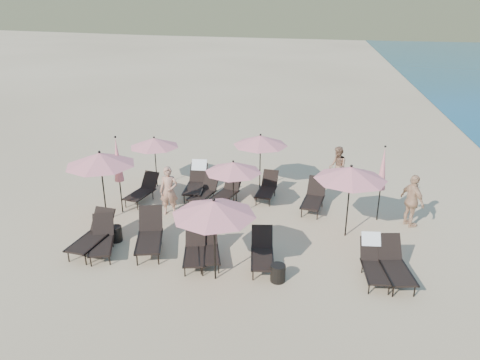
% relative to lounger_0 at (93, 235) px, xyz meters
% --- Properties ---
extents(ground, '(800.00, 800.00, 0.00)m').
position_rel_lounger_0_xyz_m(ground, '(4.34, -0.11, -0.48)').
color(ground, '#D6BA8C').
rests_on(ground, ground).
extents(lounger_0, '(0.92, 1.85, 1.02)m').
position_rel_lounger_0_xyz_m(lounger_0, '(0.00, 0.00, 0.00)').
color(lounger_0, black).
rests_on(lounger_0, ground).
extents(lounger_1, '(1.09, 1.73, 0.93)m').
position_rel_lounger_0_xyz_m(lounger_1, '(0.33, -0.12, -0.04)').
color(lounger_1, black).
rests_on(lounger_1, ground).
extents(lounger_2, '(0.85, 1.59, 0.87)m').
position_rel_lounger_0_xyz_m(lounger_2, '(3.11, -0.25, -0.07)').
color(lounger_2, black).
rests_on(lounger_2, ground).
extents(lounger_3, '(0.94, 1.59, 0.86)m').
position_rel_lounger_0_xyz_m(lounger_3, '(3.46, -0.10, -0.08)').
color(lounger_3, black).
rests_on(lounger_3, ground).
extents(lounger_4, '(0.79, 1.65, 0.91)m').
position_rel_lounger_0_xyz_m(lounger_4, '(4.98, -0.13, -0.05)').
color(lounger_4, black).
rests_on(lounger_4, ground).
extents(lounger_5, '(0.92, 1.78, 0.97)m').
position_rel_lounger_0_xyz_m(lounger_5, '(8.47, -0.26, -0.02)').
color(lounger_5, black).
rests_on(lounger_5, ground).
extents(lounger_6, '(0.96, 1.68, 0.91)m').
position_rel_lounger_0_xyz_m(lounger_6, '(0.23, 3.58, -0.05)').
color(lounger_6, black).
rests_on(lounger_6, ground).
extents(lounger_7, '(0.75, 1.85, 1.13)m').
position_rel_lounger_0_xyz_m(lounger_7, '(1.99, 4.51, 0.06)').
color(lounger_7, black).
rests_on(lounger_7, ground).
extents(lounger_8, '(0.98, 1.62, 0.87)m').
position_rel_lounger_0_xyz_m(lounger_8, '(2.44, 3.86, -0.07)').
color(lounger_8, black).
rests_on(lounger_8, ground).
extents(lounger_9, '(1.07, 1.73, 0.93)m').
position_rel_lounger_0_xyz_m(lounger_9, '(3.26, 3.92, -0.04)').
color(lounger_9, black).
rests_on(lounger_9, ground).
extents(lounger_10, '(0.76, 1.59, 0.88)m').
position_rel_lounger_0_xyz_m(lounger_10, '(4.65, 4.52, -0.06)').
color(lounger_10, black).
rests_on(lounger_10, ground).
extents(lounger_11, '(0.91, 1.78, 0.97)m').
position_rel_lounger_0_xyz_m(lounger_11, '(6.35, 3.82, -0.02)').
color(lounger_11, black).
rests_on(lounger_11, ground).
extents(lounger_12, '(1.14, 1.97, 1.07)m').
position_rel_lounger_0_xyz_m(lounger_12, '(1.64, 0.24, 0.02)').
color(lounger_12, black).
rests_on(lounger_12, ground).
extents(lounger_13, '(0.72, 1.65, 1.00)m').
position_rel_lounger_0_xyz_m(lounger_13, '(7.94, -0.22, 0.00)').
color(lounger_13, black).
rests_on(lounger_13, ground).
extents(umbrella_open_0, '(2.24, 2.24, 2.41)m').
position_rel_lounger_0_xyz_m(umbrella_open_0, '(-0.46, 1.92, 1.65)').
color(umbrella_open_0, black).
rests_on(umbrella_open_0, ground).
extents(umbrella_open_1, '(1.87, 1.87, 2.02)m').
position_rel_lounger_0_xyz_m(umbrella_open_1, '(3.69, 2.77, 1.31)').
color(umbrella_open_1, black).
rests_on(umbrella_open_1, ground).
extents(umbrella_open_2, '(2.18, 2.18, 2.34)m').
position_rel_lounger_0_xyz_m(umbrella_open_2, '(7.35, 2.00, 1.60)').
color(umbrella_open_2, black).
rests_on(umbrella_open_2, ground).
extents(umbrella_open_3, '(1.88, 1.88, 2.03)m').
position_rel_lounger_0_xyz_m(umbrella_open_3, '(0.27, 5.01, 1.31)').
color(umbrella_open_3, black).
rests_on(umbrella_open_3, ground).
extents(umbrella_open_4, '(2.06, 2.06, 2.22)m').
position_rel_lounger_0_xyz_m(umbrella_open_4, '(4.28, 5.33, 1.48)').
color(umbrella_open_4, black).
rests_on(umbrella_open_4, ground).
extents(umbrella_open_5, '(2.15, 2.15, 2.32)m').
position_rel_lounger_0_xyz_m(umbrella_open_5, '(3.84, -0.97, 1.57)').
color(umbrella_open_5, black).
rests_on(umbrella_open_5, ground).
extents(umbrella_closed_0, '(0.30, 0.30, 2.59)m').
position_rel_lounger_0_xyz_m(umbrella_closed_0, '(8.45, 3.28, 1.33)').
color(umbrella_closed_0, black).
rests_on(umbrella_closed_0, ground).
extents(umbrella_closed_1, '(0.32, 0.32, 2.73)m').
position_rel_lounger_0_xyz_m(umbrella_closed_1, '(-0.15, 2.53, 1.42)').
color(umbrella_closed_1, black).
rests_on(umbrella_closed_1, ground).
extents(side_table_0, '(0.38, 0.38, 0.48)m').
position_rel_lounger_0_xyz_m(side_table_0, '(0.44, 0.57, -0.24)').
color(side_table_0, black).
rests_on(side_table_0, ground).
extents(side_table_1, '(0.40, 0.40, 0.47)m').
position_rel_lounger_0_xyz_m(side_table_1, '(5.47, -0.82, -0.24)').
color(side_table_1, black).
rests_on(side_table_1, ground).
extents(beachgoer_a, '(0.66, 0.48, 1.69)m').
position_rel_lounger_0_xyz_m(beachgoer_a, '(1.50, 2.67, 0.37)').
color(beachgoer_a, tan).
rests_on(beachgoer_a, ground).
extents(beachgoer_b, '(0.73, 0.87, 1.58)m').
position_rel_lounger_0_xyz_m(beachgoer_b, '(7.22, 6.14, 0.32)').
color(beachgoer_b, '#94674C').
rests_on(beachgoer_b, ground).
extents(beachgoer_c, '(0.88, 1.10, 1.75)m').
position_rel_lounger_0_xyz_m(beachgoer_c, '(9.43, 3.00, 0.40)').
color(beachgoer_c, tan).
rests_on(beachgoer_c, ground).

